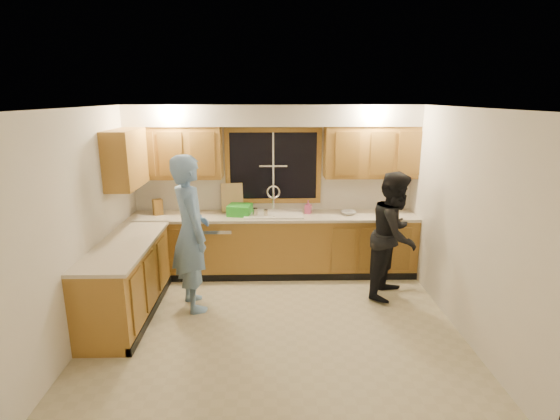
# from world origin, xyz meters

# --- Properties ---
(floor) EXTENTS (4.20, 4.20, 0.00)m
(floor) POSITION_xyz_m (0.00, 0.00, 0.00)
(floor) COLOR #BBB190
(floor) RESTS_ON ground
(ceiling) EXTENTS (4.20, 4.20, 0.00)m
(ceiling) POSITION_xyz_m (0.00, 0.00, 2.50)
(ceiling) COLOR white
(wall_back) EXTENTS (4.20, 0.00, 4.20)m
(wall_back) POSITION_xyz_m (0.00, 1.90, 1.25)
(wall_back) COLOR silver
(wall_back) RESTS_ON ground
(wall_left) EXTENTS (0.00, 3.80, 3.80)m
(wall_left) POSITION_xyz_m (-2.10, 0.00, 1.25)
(wall_left) COLOR silver
(wall_left) RESTS_ON ground
(wall_right) EXTENTS (0.00, 3.80, 3.80)m
(wall_right) POSITION_xyz_m (2.10, 0.00, 1.25)
(wall_right) COLOR silver
(wall_right) RESTS_ON ground
(base_cabinets_back) EXTENTS (4.20, 0.60, 0.88)m
(base_cabinets_back) POSITION_xyz_m (0.00, 1.60, 0.44)
(base_cabinets_back) COLOR #A97731
(base_cabinets_back) RESTS_ON ground
(base_cabinets_left) EXTENTS (0.60, 1.90, 0.88)m
(base_cabinets_left) POSITION_xyz_m (-1.80, 0.35, 0.44)
(base_cabinets_left) COLOR #A97731
(base_cabinets_left) RESTS_ON ground
(countertop_back) EXTENTS (4.20, 0.63, 0.04)m
(countertop_back) POSITION_xyz_m (0.00, 1.58, 0.90)
(countertop_back) COLOR beige
(countertop_back) RESTS_ON base_cabinets_back
(countertop_left) EXTENTS (0.63, 1.90, 0.04)m
(countertop_left) POSITION_xyz_m (-1.79, 0.35, 0.90)
(countertop_left) COLOR beige
(countertop_left) RESTS_ON base_cabinets_left
(upper_cabinets_left) EXTENTS (1.35, 0.33, 0.75)m
(upper_cabinets_left) POSITION_xyz_m (-1.43, 1.73, 1.83)
(upper_cabinets_left) COLOR #A97731
(upper_cabinets_left) RESTS_ON wall_back
(upper_cabinets_right) EXTENTS (1.35, 0.33, 0.75)m
(upper_cabinets_right) POSITION_xyz_m (1.43, 1.73, 1.83)
(upper_cabinets_right) COLOR #A97731
(upper_cabinets_right) RESTS_ON wall_back
(upper_cabinets_return) EXTENTS (0.33, 0.90, 0.75)m
(upper_cabinets_return) POSITION_xyz_m (-1.94, 1.12, 1.83)
(upper_cabinets_return) COLOR #A97731
(upper_cabinets_return) RESTS_ON wall_left
(soffit) EXTENTS (4.20, 0.35, 0.30)m
(soffit) POSITION_xyz_m (0.00, 1.72, 2.35)
(soffit) COLOR silver
(soffit) RESTS_ON wall_back
(window_frame) EXTENTS (1.44, 0.03, 1.14)m
(window_frame) POSITION_xyz_m (0.00, 1.89, 1.60)
(window_frame) COLOR black
(window_frame) RESTS_ON wall_back
(sink) EXTENTS (0.86, 0.52, 0.57)m
(sink) POSITION_xyz_m (0.00, 1.60, 0.86)
(sink) COLOR white
(sink) RESTS_ON countertop_back
(dishwasher) EXTENTS (0.60, 0.56, 0.82)m
(dishwasher) POSITION_xyz_m (-0.85, 1.59, 0.41)
(dishwasher) COLOR white
(dishwasher) RESTS_ON floor
(stove) EXTENTS (0.58, 0.75, 0.90)m
(stove) POSITION_xyz_m (-1.80, -0.22, 0.45)
(stove) COLOR white
(stove) RESTS_ON floor
(man) EXTENTS (0.72, 0.84, 1.95)m
(man) POSITION_xyz_m (-1.03, 0.54, 0.98)
(man) COLOR #6A93C9
(man) RESTS_ON floor
(woman) EXTENTS (0.98, 1.03, 1.69)m
(woman) POSITION_xyz_m (1.59, 0.83, 0.84)
(woman) COLOR black
(woman) RESTS_ON floor
(knife_block) EXTENTS (0.16, 0.16, 0.23)m
(knife_block) POSITION_xyz_m (-1.70, 1.65, 1.04)
(knife_block) COLOR olive
(knife_block) RESTS_ON countertop_back
(cutting_board) EXTENTS (0.34, 0.17, 0.43)m
(cutting_board) POSITION_xyz_m (-0.62, 1.80, 1.14)
(cutting_board) COLOR tan
(cutting_board) RESTS_ON countertop_back
(dish_crate) EXTENTS (0.38, 0.36, 0.15)m
(dish_crate) POSITION_xyz_m (-0.50, 1.60, 1.00)
(dish_crate) COLOR green
(dish_crate) RESTS_ON countertop_back
(soap_bottle) EXTENTS (0.12, 0.12, 0.20)m
(soap_bottle) POSITION_xyz_m (0.52, 1.67, 1.02)
(soap_bottle) COLOR #D6518B
(soap_bottle) RESTS_ON countertop_back
(bowl) EXTENTS (0.26, 0.26, 0.05)m
(bowl) POSITION_xyz_m (1.11, 1.59, 0.95)
(bowl) COLOR silver
(bowl) RESTS_ON countertop_back
(can_left) EXTENTS (0.07, 0.07, 0.13)m
(can_left) POSITION_xyz_m (-0.27, 1.49, 0.98)
(can_left) COLOR #BAAB8F
(can_left) RESTS_ON countertop_back
(can_right) EXTENTS (0.08, 0.08, 0.11)m
(can_right) POSITION_xyz_m (-0.11, 1.47, 0.98)
(can_right) COLOR #BAAB8F
(can_right) RESTS_ON countertop_back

